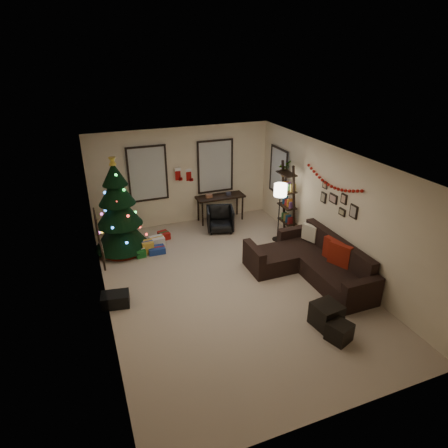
# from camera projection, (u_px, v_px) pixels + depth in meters

# --- Properties ---
(floor) EXTENTS (7.00, 7.00, 0.00)m
(floor) POSITION_uv_depth(u_px,v_px,m) (230.00, 285.00, 8.28)
(floor) COLOR tan
(floor) RESTS_ON ground
(ceiling) EXTENTS (7.00, 7.00, 0.00)m
(ceiling) POSITION_uv_depth(u_px,v_px,m) (231.00, 161.00, 7.15)
(ceiling) COLOR white
(ceiling) RESTS_ON floor
(wall_back) EXTENTS (5.00, 0.00, 5.00)m
(wall_back) POSITION_uv_depth(u_px,v_px,m) (182.00, 177.00, 10.68)
(wall_back) COLOR beige
(wall_back) RESTS_ON floor
(wall_front) EXTENTS (5.00, 0.00, 5.00)m
(wall_front) POSITION_uv_depth(u_px,v_px,m) (338.00, 342.00, 4.76)
(wall_front) COLOR beige
(wall_front) RESTS_ON floor
(wall_left) EXTENTS (0.00, 7.00, 7.00)m
(wall_left) POSITION_uv_depth(u_px,v_px,m) (100.00, 249.00, 6.89)
(wall_left) COLOR beige
(wall_left) RESTS_ON floor
(wall_right) EXTENTS (0.00, 7.00, 7.00)m
(wall_right) POSITION_uv_depth(u_px,v_px,m) (336.00, 210.00, 8.54)
(wall_right) COLOR beige
(wall_right) RESTS_ON floor
(window_back_left) EXTENTS (1.05, 0.06, 1.50)m
(window_back_left) POSITION_uv_depth(u_px,v_px,m) (148.00, 174.00, 10.25)
(window_back_left) COLOR #728CB2
(window_back_left) RESTS_ON wall_back
(window_back_right) EXTENTS (1.05, 0.06, 1.50)m
(window_back_right) POSITION_uv_depth(u_px,v_px,m) (215.00, 166.00, 10.88)
(window_back_right) COLOR #728CB2
(window_back_right) RESTS_ON wall_back
(window_right_wall) EXTENTS (0.06, 0.90, 1.30)m
(window_right_wall) POSITION_uv_depth(u_px,v_px,m) (279.00, 171.00, 10.62)
(window_right_wall) COLOR #728CB2
(window_right_wall) RESTS_ON wall_right
(christmas_tree) EXTENTS (1.32, 1.32, 2.45)m
(christmas_tree) POSITION_uv_depth(u_px,v_px,m) (119.00, 213.00, 9.23)
(christmas_tree) COLOR black
(christmas_tree) RESTS_ON floor
(presents) EXTENTS (1.43, 1.01, 0.30)m
(presents) POSITION_uv_depth(u_px,v_px,m) (149.00, 246.00, 9.65)
(presents) COLOR gold
(presents) RESTS_ON floor
(sofa) EXTENTS (1.85, 2.69, 0.86)m
(sofa) POSITION_uv_depth(u_px,v_px,m) (312.00, 263.00, 8.56)
(sofa) COLOR black
(sofa) RESTS_ON floor
(pillow_red_a) EXTENTS (0.32, 0.50, 0.49)m
(pillow_red_a) POSITION_uv_depth(u_px,v_px,m) (340.00, 255.00, 8.16)
(pillow_red_a) COLOR maroon
(pillow_red_a) RESTS_ON sofa
(pillow_red_b) EXTENTS (0.20, 0.49, 0.48)m
(pillow_red_b) POSITION_uv_depth(u_px,v_px,m) (333.00, 250.00, 8.36)
(pillow_red_b) COLOR maroon
(pillow_red_b) RESTS_ON sofa
(pillow_cream) EXTENTS (0.25, 0.40, 0.38)m
(pillow_cream) POSITION_uv_depth(u_px,v_px,m) (310.00, 233.00, 9.13)
(pillow_cream) COLOR beige
(pillow_cream) RESTS_ON sofa
(ottoman_near) EXTENTS (0.53, 0.53, 0.44)m
(ottoman_near) POSITION_uv_depth(u_px,v_px,m) (326.00, 315.00, 7.01)
(ottoman_near) COLOR black
(ottoman_near) RESTS_ON floor
(ottoman_far) EXTENTS (0.47, 0.47, 0.34)m
(ottoman_far) POSITION_uv_depth(u_px,v_px,m) (339.00, 332.00, 6.67)
(ottoman_far) COLOR black
(ottoman_far) RESTS_ON floor
(desk) EXTENTS (1.38, 0.49, 0.74)m
(desk) POSITION_uv_depth(u_px,v_px,m) (220.00, 199.00, 11.06)
(desk) COLOR black
(desk) RESTS_ON floor
(desk_chair) EXTENTS (0.79, 0.76, 0.67)m
(desk_chair) POSITION_uv_depth(u_px,v_px,m) (220.00, 219.00, 10.57)
(desk_chair) COLOR black
(desk_chair) RESTS_ON floor
(bookshelf) EXTENTS (0.30, 0.58, 1.99)m
(bookshelf) POSITION_uv_depth(u_px,v_px,m) (288.00, 201.00, 10.06)
(bookshelf) COLOR black
(bookshelf) RESTS_ON floor
(potted_plant) EXTENTS (0.58, 0.59, 0.49)m
(potted_plant) POSITION_uv_depth(u_px,v_px,m) (285.00, 166.00, 9.95)
(potted_plant) COLOR #4C4C4C
(potted_plant) RESTS_ON bookshelf
(floor_lamp) EXTENTS (0.32, 0.32, 1.53)m
(floor_lamp) POSITION_uv_depth(u_px,v_px,m) (280.00, 194.00, 9.65)
(floor_lamp) COLOR black
(floor_lamp) RESTS_ON floor
(art_map) EXTENTS (0.04, 0.60, 0.50)m
(art_map) POSITION_uv_depth(u_px,v_px,m) (96.00, 225.00, 7.46)
(art_map) COLOR black
(art_map) RESTS_ON wall_left
(art_abstract) EXTENTS (0.04, 0.45, 0.35)m
(art_abstract) POSITION_uv_depth(u_px,v_px,m) (103.00, 255.00, 6.51)
(art_abstract) COLOR black
(art_abstract) RESTS_ON wall_left
(gallery) EXTENTS (0.03, 1.25, 0.54)m
(gallery) POSITION_uv_depth(u_px,v_px,m) (338.00, 202.00, 8.38)
(gallery) COLOR black
(gallery) RESTS_ON wall_right
(garland) EXTENTS (0.08, 1.90, 0.30)m
(garland) POSITION_uv_depth(u_px,v_px,m) (332.00, 181.00, 8.41)
(garland) COLOR #A5140C
(garland) RESTS_ON wall_right
(stocking_left) EXTENTS (0.20, 0.05, 0.36)m
(stocking_left) POSITION_uv_depth(u_px,v_px,m) (178.00, 174.00, 10.50)
(stocking_left) COLOR #990F0C
(stocking_left) RESTS_ON wall_back
(stocking_right) EXTENTS (0.20, 0.05, 0.36)m
(stocking_right) POSITION_uv_depth(u_px,v_px,m) (189.00, 175.00, 10.73)
(stocking_right) COLOR #990F0C
(stocking_right) RESTS_ON wall_back
(storage_bin) EXTENTS (0.58, 0.43, 0.27)m
(storage_bin) POSITION_uv_depth(u_px,v_px,m) (115.00, 300.00, 7.57)
(storage_bin) COLOR black
(storage_bin) RESTS_ON floor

